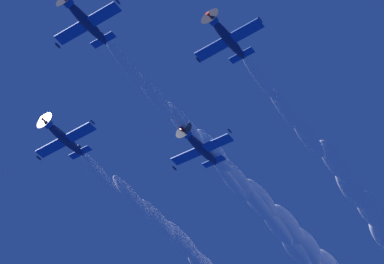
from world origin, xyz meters
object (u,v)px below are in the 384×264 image
(airplane_lead, at_px, (85,20))
(airplane_left_wingman, at_px, (226,37))
(airplane_right_wingman, at_px, (63,137))
(airplane_slot_tail, at_px, (199,147))

(airplane_lead, relative_size, airplane_left_wingman, 1.00)
(airplane_right_wingman, bearing_deg, airplane_slot_tail, -22.61)
(airplane_lead, bearing_deg, airplane_slot_tail, 24.75)
(airplane_left_wingman, relative_size, airplane_right_wingman, 1.00)
(airplane_left_wingman, xyz_separation_m, airplane_slot_tail, (4.41, 12.75, -0.74))
(airplane_left_wingman, xyz_separation_m, airplane_right_wingman, (-9.09, 18.37, -1.63))
(airplane_lead, relative_size, airplane_right_wingman, 1.00)
(airplane_right_wingman, relative_size, airplane_slot_tail, 1.01)
(airplane_left_wingman, bearing_deg, airplane_right_wingman, 116.32)
(airplane_right_wingman, height_order, airplane_slot_tail, airplane_slot_tail)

